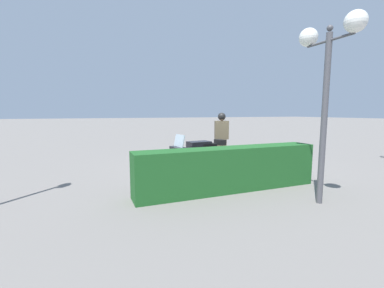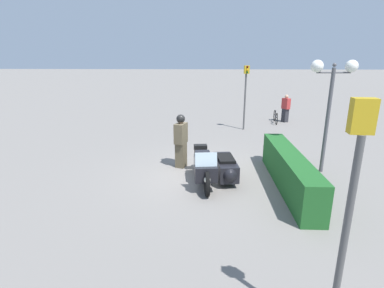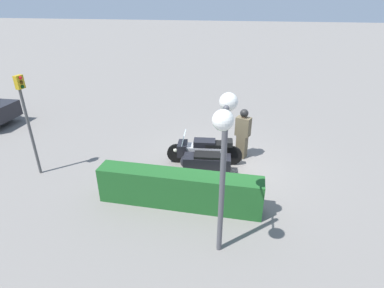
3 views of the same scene
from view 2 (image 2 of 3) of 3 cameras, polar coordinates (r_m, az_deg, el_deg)
ground_plane at (r=10.12m, az=1.69°, el=-5.39°), size 160.00×160.00×0.00m
police_motorcycle at (r=9.23m, az=4.35°, el=-4.39°), size 2.66×1.39×1.18m
officer_rider at (r=10.30m, az=-2.13°, el=0.82°), size 0.58×0.46×1.87m
hedge_bush_curbside at (r=9.28m, az=17.98°, el=-4.82°), size 4.61×0.64×1.05m
twin_lamp_post at (r=10.46m, az=25.13°, el=10.41°), size 0.38×1.43×3.65m
traffic_light_near at (r=4.05m, az=27.99°, el=-8.42°), size 0.23×0.27×3.32m
traffic_light_far at (r=15.79m, az=10.19°, el=10.44°), size 0.22×0.28×3.30m
pedestrian_bystander at (r=18.47m, az=17.40°, el=6.49°), size 0.53×0.46×1.61m
bicycle_parked at (r=18.22m, az=15.63°, el=4.96°), size 1.65×0.20×0.71m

